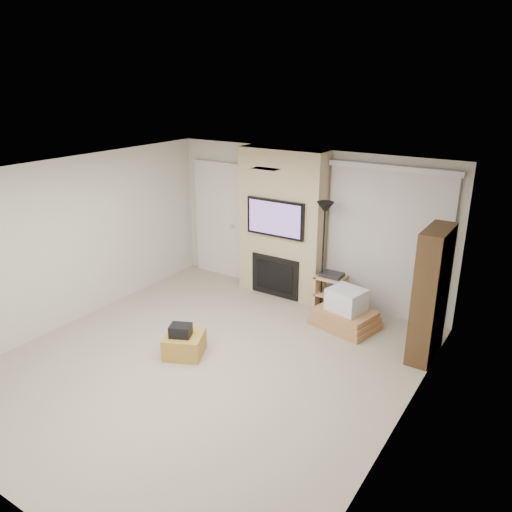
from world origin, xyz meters
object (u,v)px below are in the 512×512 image
Objects in this scene: ottoman at (184,344)px; bookshelf at (431,294)px; floor_lamp at (324,226)px; av_stand at (331,291)px; box_stack at (346,313)px.

bookshelf reaches higher than ottoman.
floor_lamp is at bearing 164.64° from bookshelf.
av_stand reaches higher than ottoman.
floor_lamp reaches higher than ottoman.
floor_lamp is (0.95, 2.25, 1.27)m from ottoman.
box_stack is at bearing 171.60° from bookshelf.
floor_lamp is 1.35m from box_stack.
av_stand reaches higher than box_stack.
box_stack is at bearing -28.88° from floor_lamp.
box_stack is at bearing -41.11° from av_stand.
ottoman is 0.48× the size of box_stack.
av_stand is 0.37× the size of bookshelf.
bookshelf reaches higher than floor_lamp.
bookshelf reaches higher than box_stack.
bookshelf is at bearing -18.45° from av_stand.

